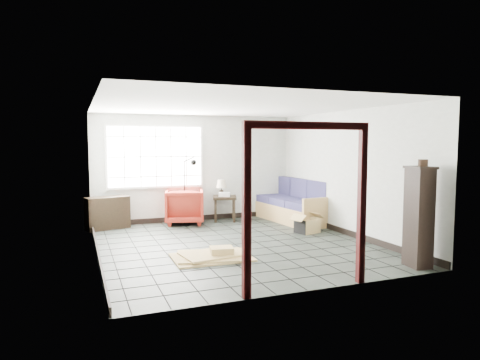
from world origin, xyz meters
name	(u,v)px	position (x,y,z in m)	size (l,w,h in m)	color
ground	(235,244)	(0.00, 0.00, 0.00)	(5.50, 5.50, 0.00)	black
room_shell	(234,156)	(0.00, 0.03, 1.68)	(5.02, 5.52, 2.61)	#AFB2AB
window_panel	(156,157)	(-1.00, 2.70, 1.60)	(2.32, 0.08, 1.52)	silver
doorway_trim	(308,186)	(0.00, -2.70, 1.38)	(1.80, 0.08, 2.20)	#360C0C
futon_sofa	(293,206)	(2.22, 1.82, 0.37)	(1.13, 2.42, 1.04)	#AC8A4D
armchair	(184,205)	(-0.39, 2.40, 0.45)	(0.88, 0.83, 0.91)	maroon
side_table	(225,200)	(0.63, 2.40, 0.51)	(0.71, 0.71, 0.62)	black
table_lamp	(221,185)	(0.57, 2.47, 0.90)	(0.30, 0.30, 0.40)	black
projector	(224,194)	(0.59, 2.33, 0.67)	(0.34, 0.30, 0.10)	silver
floor_lamp	(189,189)	(-0.34, 2.13, 0.86)	(0.42, 0.42, 1.61)	black
console_shelf	(108,213)	(-2.15, 2.40, 0.36)	(1.00, 0.60, 0.73)	black
tall_shelf	(419,216)	(2.15, -2.40, 0.80)	(0.38, 0.46, 1.57)	black
pot	(423,163)	(2.14, -2.45, 1.62)	(0.15, 0.15, 0.11)	black
open_box	(307,226)	(1.82, 0.44, 0.15)	(0.81, 0.54, 0.42)	#9A764A
cardboard_pile	(213,255)	(-0.68, -0.78, 0.05)	(1.31, 1.06, 0.19)	#9A764A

